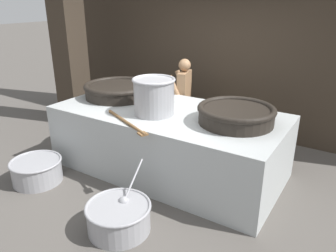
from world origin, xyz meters
The scene contains 11 objects.
ground_plane centered at (0.00, 0.00, 0.00)m, with size 60.00×60.00×0.00m, color #56514C.
back_wall centered at (0.00, 2.11, 2.00)m, with size 8.03×0.24×4.00m, color #382D23.
support_pillar centered at (-2.88, 0.79, 2.00)m, with size 0.51×0.51×4.00m, color #382D23.
hearth_platform centered at (0.00, 0.00, 0.48)m, with size 3.39×1.65×0.96m.
giant_wok_near centered at (-1.10, 0.17, 1.08)m, with size 1.12×1.12×0.23m.
giant_wok_far centered at (1.03, 0.06, 1.09)m, with size 1.03×1.03×0.24m.
stock_pot centered at (-0.10, -0.22, 1.23)m, with size 0.61×0.61×0.52m.
stirring_paddle centered at (-0.15, -0.75, 0.98)m, with size 0.98×0.50×0.04m.
cook centered at (-0.35, 1.07, 0.83)m, with size 0.43×0.61×1.53m.
prep_bowl_vegetables centered at (0.30, -1.53, 0.19)m, with size 0.76×0.98×0.64m.
prep_bowl_extra centered at (-1.41, -1.34, 0.19)m, with size 0.73×0.73×0.34m.
Camera 1 is at (2.44, -3.85, 2.52)m, focal length 35.00 mm.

